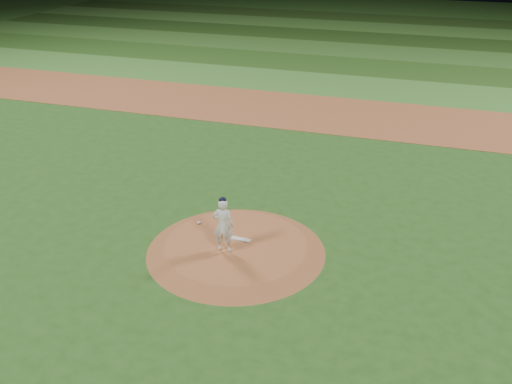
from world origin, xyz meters
TOP-DOWN VIEW (x-y plane):
  - ground at (0.00, 0.00)m, footprint 120.00×120.00m
  - infield_dirt_band at (0.00, 14.00)m, footprint 70.00×6.00m
  - outfield_stripe_0 at (0.00, 19.50)m, footprint 70.00×5.00m
  - outfield_stripe_1 at (0.00, 24.50)m, footprint 70.00×5.00m
  - outfield_stripe_2 at (0.00, 29.50)m, footprint 70.00×5.00m
  - outfield_stripe_3 at (0.00, 34.50)m, footprint 70.00×5.00m
  - outfield_stripe_4 at (0.00, 39.50)m, footprint 70.00×5.00m
  - outfield_stripe_5 at (0.00, 44.50)m, footprint 70.00×5.00m
  - pitchers_mound at (0.00, 0.00)m, footprint 5.50×5.50m
  - pitching_rubber at (0.03, 0.30)m, footprint 0.70×0.22m
  - rosin_bag at (-1.59, 0.85)m, footprint 0.13×0.13m
  - pitcher_on_mound at (-0.23, -0.43)m, footprint 0.66×0.47m

SIDE VIEW (x-z plane):
  - ground at x=0.00m, z-range 0.00..0.00m
  - outfield_stripe_0 at x=0.00m, z-range 0.00..0.02m
  - outfield_stripe_1 at x=0.00m, z-range 0.00..0.02m
  - outfield_stripe_2 at x=0.00m, z-range 0.00..0.02m
  - outfield_stripe_3 at x=0.00m, z-range 0.00..0.02m
  - outfield_stripe_4 at x=0.00m, z-range 0.00..0.02m
  - outfield_stripe_5 at x=0.00m, z-range 0.00..0.02m
  - infield_dirt_band at x=0.00m, z-range 0.00..0.02m
  - pitchers_mound at x=0.00m, z-range 0.00..0.25m
  - pitching_rubber at x=0.03m, z-range 0.25..0.28m
  - rosin_bag at x=-1.59m, z-range 0.25..0.32m
  - pitcher_on_mound at x=-0.23m, z-range 0.24..2.01m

